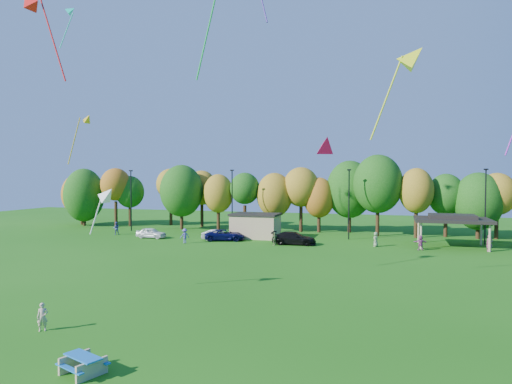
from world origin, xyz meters
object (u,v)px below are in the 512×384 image
(car_a, at_px, (151,233))
(car_c, at_px, (225,235))
(picnic_table, at_px, (83,363))
(car_b, at_px, (218,235))
(car_d, at_px, (294,238))
(kite_flyer, at_px, (43,317))

(car_a, xyz_separation_m, car_c, (10.15, 0.63, 0.03))
(car_c, bearing_deg, picnic_table, 175.91)
(picnic_table, xyz_separation_m, car_b, (-9.14, 38.44, 0.22))
(picnic_table, xyz_separation_m, car_d, (1.00, 37.52, 0.32))
(car_a, xyz_separation_m, car_b, (9.12, 0.73, -0.02))
(kite_flyer, relative_size, car_b, 0.37)
(car_b, xyz_separation_m, car_d, (10.14, -0.92, 0.10))
(car_b, height_order, car_c, car_c)
(kite_flyer, bearing_deg, car_a, 74.07)
(picnic_table, distance_m, kite_flyer, 6.68)
(car_a, bearing_deg, kite_flyer, -158.33)
(car_b, distance_m, car_c, 1.04)
(kite_flyer, xyz_separation_m, car_d, (6.46, 33.68, 0.02))
(picnic_table, height_order, car_d, car_d)
(car_b, height_order, car_d, car_d)
(car_b, relative_size, car_d, 0.76)
(car_b, distance_m, car_d, 10.18)
(picnic_table, bearing_deg, kite_flyer, 165.65)
(picnic_table, relative_size, kite_flyer, 1.45)
(kite_flyer, xyz_separation_m, car_c, (-2.64, 34.50, -0.04))
(kite_flyer, distance_m, car_b, 34.80)
(car_a, bearing_deg, car_b, -84.45)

